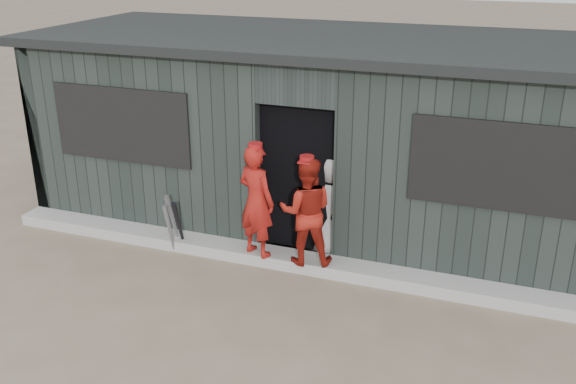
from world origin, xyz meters
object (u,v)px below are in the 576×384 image
at_px(bat_mid, 173,221).
at_px(dugout, 329,131).
at_px(player_red_right, 306,211).
at_px(bat_left, 170,229).
at_px(player_red_left, 256,201).
at_px(player_grey_back, 333,206).
at_px(bat_right, 179,226).

distance_m(bat_mid, dugout, 2.53).
height_order(player_red_right, dugout, dugout).
relative_size(bat_left, dugout, 0.08).
height_order(bat_mid, dugout, dugout).
xyz_separation_m(player_red_left, player_grey_back, (0.81, 0.56, -0.17)).
xyz_separation_m(bat_left, player_red_left, (1.17, 0.12, 0.51)).
xyz_separation_m(bat_left, player_grey_back, (1.98, 0.68, 0.34)).
xyz_separation_m(bat_left, dugout, (1.55, 1.91, 0.93)).
height_order(bat_left, bat_right, bat_right).
bearing_deg(player_red_left, player_grey_back, -125.04).
xyz_separation_m(player_red_left, player_red_right, (0.64, 0.00, -0.04)).
bearing_deg(bat_right, dugout, 51.75).
height_order(bat_left, player_red_left, player_red_left).
distance_m(player_red_right, player_grey_back, 0.60).
bearing_deg(player_red_right, bat_left, -12.98).
xyz_separation_m(bat_right, dugout, (1.45, 1.84, 0.90)).
bearing_deg(bat_right, player_red_right, 1.81).
bearing_deg(player_red_left, player_red_right, -159.45).
bearing_deg(player_red_right, bat_right, -15.08).
xyz_separation_m(bat_left, player_red_right, (1.81, 0.12, 0.47)).
height_order(bat_left, dugout, dugout).
distance_m(bat_left, bat_right, 0.13).
distance_m(player_red_left, dugout, 1.88).
relative_size(player_red_right, dugout, 0.16).
height_order(bat_right, player_red_left, player_red_left).
relative_size(player_red_left, player_grey_back, 1.02).
bearing_deg(player_red_right, player_red_left, -16.54).
xyz_separation_m(bat_right, player_red_left, (1.07, 0.05, 0.48)).
bearing_deg(dugout, bat_mid, -132.03).
height_order(bat_right, player_red_right, player_red_right).
xyz_separation_m(player_red_right, player_grey_back, (0.17, 0.56, -0.13)).
bearing_deg(bat_left, bat_mid, 101.57).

